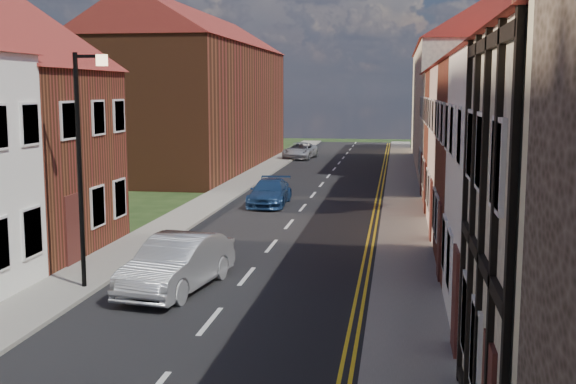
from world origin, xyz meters
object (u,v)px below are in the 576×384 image
car_mid (177,263)px  car_distant (300,151)px  car_far (270,193)px  lamppost (82,156)px

car_mid → car_distant: car_mid is taller
car_far → car_distant: (-1.62, 22.32, 0.03)m
car_mid → lamppost: bearing=-161.3°
lamppost → car_far: bearing=81.3°
lamppost → car_mid: bearing=9.9°
lamppost → car_distant: (0.61, 36.87, -2.92)m
car_distant → car_mid: bearing=-81.6°
lamppost → car_mid: 3.67m
lamppost → car_distant: size_ratio=1.36×
car_mid → car_far: 14.14m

